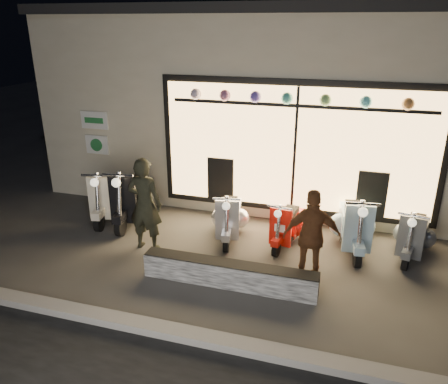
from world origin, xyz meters
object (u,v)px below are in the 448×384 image
at_px(woman, 312,236).
at_px(man, 145,204).
at_px(graffiti_barrier, 229,274).
at_px(scooter_red, 288,224).
at_px(scooter_silver, 230,216).

bearing_deg(woman, man, -14.37).
bearing_deg(man, graffiti_barrier, 157.26).
height_order(graffiti_barrier, scooter_red, scooter_red).
bearing_deg(graffiti_barrier, man, 156.90).
relative_size(scooter_silver, man, 0.79).
xyz_separation_m(scooter_silver, scooter_red, (1.12, 0.05, -0.03)).
height_order(scooter_silver, woman, woman).
height_order(scooter_silver, scooter_red, scooter_silver).
xyz_separation_m(scooter_red, woman, (0.54, -1.20, 0.41)).
bearing_deg(graffiti_barrier, woman, 25.07).
height_order(graffiti_barrier, man, man).
xyz_separation_m(graffiti_barrier, woman, (1.17, 0.55, 0.56)).
xyz_separation_m(scooter_silver, woman, (1.66, -1.16, 0.37)).
bearing_deg(man, scooter_red, -156.93).
distance_m(scooter_silver, scooter_red, 1.12).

